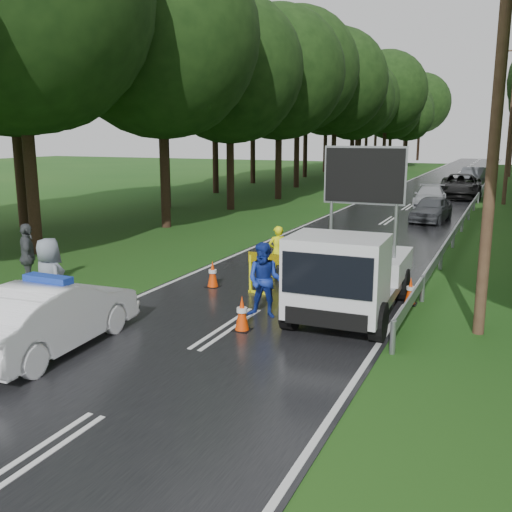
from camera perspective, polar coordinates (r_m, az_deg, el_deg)
The scene contains 21 objects.
ground at distance 13.03m, azimuth -2.86°, elevation -7.26°, with size 160.00×160.00×0.00m, color #174614.
road at distance 41.54m, azimuth 16.35°, elevation 5.65°, with size 7.00×140.00×0.02m, color black.
guardrail at distance 40.82m, azimuth 21.50°, elevation 5.95°, with size 0.12×60.06×0.70m.
utility_pole_near at distance 12.96m, azimuth 23.06°, elevation 14.48°, with size 1.40×0.24×10.00m.
utility_pole_mid at distance 38.95m, azimuth 24.13°, elevation 12.16°, with size 1.40×0.24×10.00m.
police_sedan at distance 12.28m, azimuth -19.83°, elevation -5.72°, with size 1.80×4.38×1.55m.
work_truck at distance 13.71m, azimuth 9.33°, elevation -1.72°, with size 2.37×5.06×3.98m.
barrier at distance 15.02m, azimuth 4.04°, elevation -1.13°, with size 2.83×0.24×1.17m.
officer at distance 17.42m, azimuth 2.16°, elevation 0.43°, with size 0.58×0.38×1.60m, color #F4FB0D.
civilian at distance 13.56m, azimuth 0.87°, elevation -2.45°, with size 0.88×0.69×1.82m, color navy.
bystander_mid at distance 17.16m, azimuth -21.85°, elevation -0.10°, with size 1.11×0.46×1.90m, color #474A4F.
bystander_right at distance 13.86m, azimuth -19.91°, elevation -2.43°, with size 0.99×0.64×2.03m, color slate.
queue_car_first at distance 29.99m, azimuth 17.13°, elevation 4.53°, with size 1.53×3.81×1.30m, color #3D4044.
queue_car_second at distance 36.01m, azimuth 17.02°, elevation 5.69°, with size 1.78×4.38×1.27m, color #A2A4AA.
queue_car_third at distance 41.82m, azimuth 19.74°, elevation 6.59°, with size 2.74×5.95×1.65m, color black.
queue_car_fourth at distance 51.50m, azimuth 20.85°, elevation 7.39°, with size 1.71×4.90×1.61m, color #46484E.
cone_near_left at distance 13.79m, azimuth -18.69°, elevation -5.31°, with size 0.33×0.33×0.70m.
cone_center at distance 12.75m, azimuth -1.41°, elevation -5.81°, with size 0.39×0.39×0.82m.
cone_far at distance 16.87m, azimuth 9.02°, elevation -1.57°, with size 0.37×0.37×0.77m.
cone_left_mid at distance 16.36m, azimuth -4.35°, elevation -1.84°, with size 0.38×0.38×0.80m.
cone_right at distance 15.23m, azimuth 15.18°, elevation -3.42°, with size 0.34×0.34×0.73m.
Camera 1 is at (5.62, -10.94, 4.31)m, focal length 40.00 mm.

